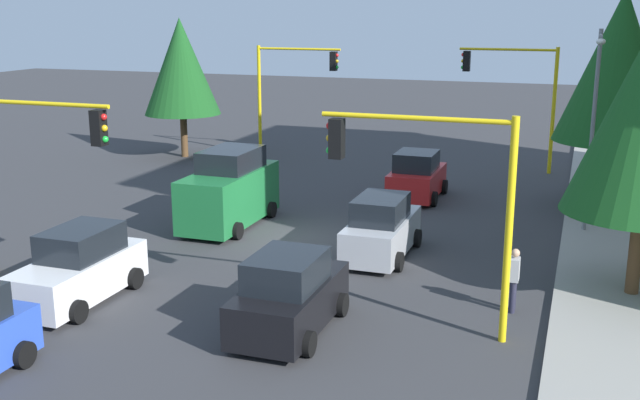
% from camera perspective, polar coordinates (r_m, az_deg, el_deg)
% --- Properties ---
extents(ground_plane, '(120.00, 120.00, 0.00)m').
position_cam_1_polar(ground_plane, '(25.91, -1.73, -2.98)').
color(ground_plane, '#353538').
extents(sidewalk_kerb, '(80.00, 4.00, 0.15)m').
position_cam_1_polar(sidewalk_kerb, '(29.13, 21.73, -1.91)').
color(sidewalk_kerb, gray).
rests_on(sidewalk_kerb, ground).
extents(traffic_signal_far_right, '(0.36, 4.59, 5.77)m').
position_cam_1_polar(traffic_signal_far_right, '(40.04, -2.22, 9.06)').
color(traffic_signal_far_right, yellow).
rests_on(traffic_signal_far_right, ground).
extents(traffic_signal_far_left, '(0.36, 4.59, 5.93)m').
position_cam_1_polar(traffic_signal_far_left, '(37.39, 14.51, 8.42)').
color(traffic_signal_far_left, yellow).
rests_on(traffic_signal_far_left, ground).
extents(traffic_signal_near_right, '(0.36, 4.59, 5.26)m').
position_cam_1_polar(traffic_signal_near_right, '(22.79, -20.80, 3.41)').
color(traffic_signal_near_right, yellow).
rests_on(traffic_signal_near_right, ground).
extents(traffic_signal_near_left, '(0.36, 4.59, 5.35)m').
position_cam_1_polar(traffic_signal_near_left, '(17.82, 8.25, 1.59)').
color(traffic_signal_near_left, yellow).
rests_on(traffic_signal_near_left, ground).
extents(street_lamp_curbside, '(2.15, 0.28, 7.00)m').
position_cam_1_polar(street_lamp_curbside, '(26.91, 19.88, 6.31)').
color(street_lamp_curbside, slate).
rests_on(street_lamp_curbside, ground).
extents(tree_opposite_side, '(3.95, 3.95, 7.21)m').
position_cam_1_polar(tree_opposite_side, '(40.47, -10.38, 9.81)').
color(tree_opposite_side, brown).
rests_on(tree_opposite_side, ground).
extents(tree_roadside_mid, '(4.59, 4.59, 8.41)m').
position_cam_1_polar(tree_roadside_mid, '(31.18, 21.55, 9.33)').
color(tree_roadside_mid, brown).
rests_on(tree_roadside_mid, ground).
extents(delivery_van_green, '(4.80, 2.22, 2.77)m').
position_cam_1_polar(delivery_van_green, '(27.49, -6.80, 0.70)').
color(delivery_van_green, '#1E7238').
rests_on(delivery_van_green, ground).
extents(car_red, '(3.66, 2.12, 1.98)m').
position_cam_1_polar(car_red, '(31.56, 7.27, 1.72)').
color(car_red, red).
rests_on(car_red, ground).
extents(car_black, '(3.98, 2.09, 1.98)m').
position_cam_1_polar(car_black, '(18.51, -2.34, -7.18)').
color(car_black, black).
rests_on(car_black, ground).
extents(car_white, '(4.14, 1.99, 1.98)m').
position_cam_1_polar(car_white, '(21.36, -17.61, -4.91)').
color(car_white, white).
rests_on(car_white, ground).
extents(car_silver, '(4.12, 1.95, 1.98)m').
position_cam_1_polar(car_silver, '(24.01, 4.63, -2.18)').
color(car_silver, '#B2B5BA').
rests_on(car_silver, ground).
extents(pedestrian_crossing, '(0.40, 0.24, 1.70)m').
position_cam_1_polar(pedestrian_crossing, '(20.24, 14.35, -5.70)').
color(pedestrian_crossing, '#262638').
rests_on(pedestrian_crossing, ground).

